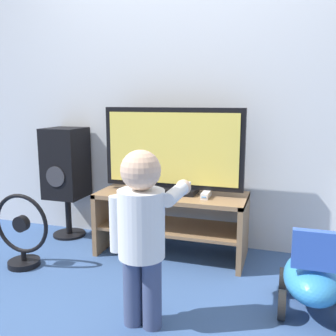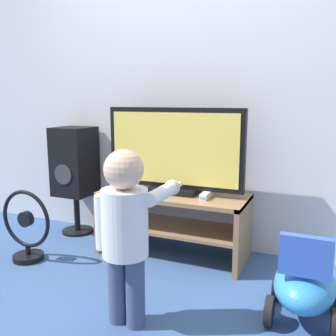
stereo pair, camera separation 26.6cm
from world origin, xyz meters
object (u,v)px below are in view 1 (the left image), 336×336
object	(u,v)px
television	(173,152)
game_console	(206,195)
child	(143,225)
remote_primary	(131,192)
floor_fan	(22,234)
speaker_tower	(66,166)
ride_on_toy	(313,278)

from	to	relation	value
television	game_console	world-z (taller)	television
game_console	child	world-z (taller)	child
remote_primary	television	bearing A→B (deg)	24.48
floor_fan	television	bearing A→B (deg)	30.11
television	game_console	bearing A→B (deg)	-13.38
speaker_tower	ride_on_toy	distance (m)	2.09
television	child	xyz separation A→B (m)	(0.13, -0.94, -0.24)
game_console	ride_on_toy	xyz separation A→B (m)	(0.71, -0.48, -0.30)
remote_primary	floor_fan	xyz separation A→B (m)	(-0.66, -0.42, -0.25)
television	child	size ratio (longest dim) A/B	1.13
game_console	floor_fan	world-z (taller)	floor_fan
television	floor_fan	bearing A→B (deg)	-149.89
game_console	ride_on_toy	world-z (taller)	game_console
game_console	remote_primary	world-z (taller)	game_console
child	ride_on_toy	distance (m)	1.00
child	floor_fan	xyz separation A→B (m)	(-1.07, 0.40, -0.31)
television	remote_primary	distance (m)	0.43
speaker_tower	ride_on_toy	xyz separation A→B (m)	(1.94, -0.62, -0.42)
game_console	ride_on_toy	bearing A→B (deg)	-33.94
ride_on_toy	floor_fan	bearing A→B (deg)	-179.87
television	floor_fan	world-z (taller)	television
remote_primary	child	bearing A→B (deg)	-63.09
floor_fan	ride_on_toy	xyz separation A→B (m)	(1.92, 0.00, -0.04)
television	speaker_tower	distance (m)	0.99
game_console	remote_primary	bearing A→B (deg)	-173.32
television	child	distance (m)	0.98
remote_primary	child	distance (m)	0.91
child	ride_on_toy	xyz separation A→B (m)	(0.85, 0.40, -0.35)
television	remote_primary	bearing A→B (deg)	-155.52
speaker_tower	floor_fan	xyz separation A→B (m)	(0.03, -0.63, -0.38)
child	floor_fan	size ratio (longest dim) A/B	1.76
floor_fan	ride_on_toy	distance (m)	1.92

